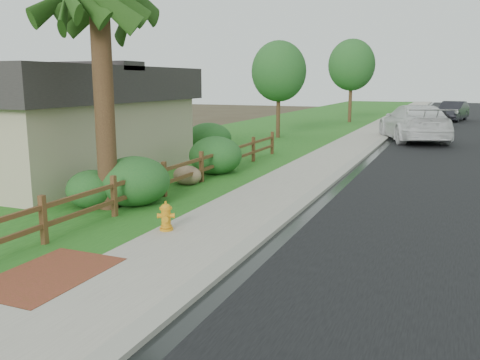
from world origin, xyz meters
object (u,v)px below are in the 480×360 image
at_px(ranch_fence, 184,171).
at_px(dark_car_mid, 434,117).
at_px(fire_hydrant, 166,217).
at_px(white_suv, 414,123).

relative_size(ranch_fence, dark_car_mid, 4.10).
height_order(fire_hydrant, dark_car_mid, dark_car_mid).
xyz_separation_m(white_suv, dark_car_mid, (0.67, 10.86, -0.33)).
distance_m(white_suv, dark_car_mid, 10.88).
height_order(fire_hydrant, white_suv, white_suv).
bearing_deg(white_suv, dark_car_mid, -111.95).
relative_size(ranch_fence, fire_hydrant, 25.33).
bearing_deg(ranch_fence, fire_hydrant, -66.00).
bearing_deg(dark_car_mid, ranch_fence, 62.14).
height_order(ranch_fence, white_suv, white_suv).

